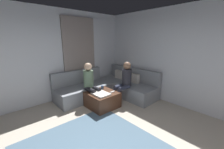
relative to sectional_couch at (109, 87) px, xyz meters
The scene contains 10 objects.
wall_back 2.57m from the sectional_couch, 27.05° to the left, with size 6.00×0.12×2.70m, color silver.
wall_left 2.33m from the sectional_couch, 114.60° to the right, with size 0.12×6.00×2.70m, color silver.
curtain_panel 1.36m from the sectional_couch, 142.74° to the right, with size 0.06×1.10×2.50m, color gray.
sectional_couch is the anchor object (origin of this frame).
ottoman 0.82m from the sectional_couch, 52.78° to the right, with size 0.76×0.76×0.42m, color #4C2D1E.
folded_blanket 0.99m from the sectional_couch, 52.37° to the right, with size 0.44×0.36×0.04m, color white.
coffee_mug 0.58m from the sectional_couch, 59.73° to the right, with size 0.08×0.08×0.10m, color #334C72.
game_remote 0.82m from the sectional_couch, 32.65° to the right, with size 0.05×0.15×0.02m, color white.
person_on_couch_back 0.76m from the sectional_couch, ahead, with size 0.30×0.60×1.20m.
person_on_couch_side 0.89m from the sectional_couch, 79.41° to the right, with size 0.60×0.30×1.20m.
Camera 1 is at (1.29, -0.99, 1.85)m, focal length 22.58 mm.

